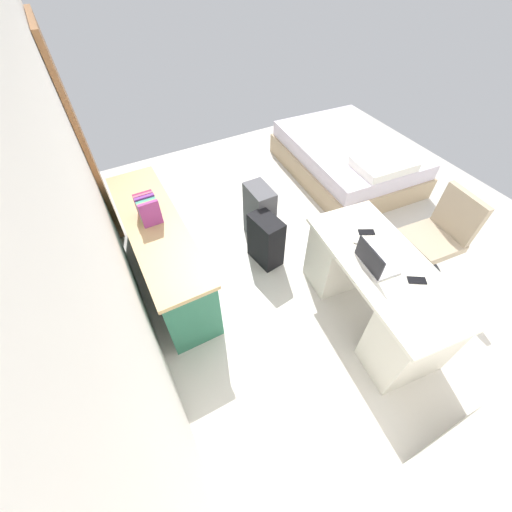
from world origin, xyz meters
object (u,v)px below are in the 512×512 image
object	(u,v)px
bed	(347,158)
figurine_small	(143,199)
cell_phone_by_mouse	(366,232)
suitcase_spare_grey	(259,214)
laptop	(374,261)
desk	(375,291)
credenza	(163,252)
suitcase_black	(266,240)
computer_mouse	(359,240)
office_chair	(434,242)
cell_phone_near_laptop	(417,280)

from	to	relation	value
bed	figurine_small	size ratio (longest dim) A/B	18.19
cell_phone_by_mouse	figurine_small	size ratio (longest dim) A/B	1.24
suitcase_spare_grey	laptop	bearing A→B (deg)	-169.92
desk	credenza	distance (m)	1.98
desk	suitcase_spare_grey	xyz separation A→B (m)	(1.41, 0.36, -0.05)
cell_phone_by_mouse	suitcase_black	bearing A→B (deg)	66.39
suitcase_black	suitcase_spare_grey	size ratio (longest dim) A/B	0.85
credenza	computer_mouse	bearing A→B (deg)	-125.59
cell_phone_by_mouse	figurine_small	xyz separation A→B (m)	(1.28, 1.57, 0.05)
credenza	laptop	xyz separation A→B (m)	(-1.28, -1.36, 0.42)
laptop	office_chair	bearing A→B (deg)	-83.55
cell_phone_near_laptop	suitcase_spare_grey	bearing A→B (deg)	47.41
suitcase_spare_grey	cell_phone_by_mouse	size ratio (longest dim) A/B	4.88
suitcase_spare_grey	laptop	size ratio (longest dim) A/B	1.99
computer_mouse	cell_phone_by_mouse	bearing A→B (deg)	-61.87
suitcase_black	suitcase_spare_grey	xyz separation A→B (m)	(0.35, -0.12, 0.05)
suitcase_spare_grey	computer_mouse	xyz separation A→B (m)	(-1.11, -0.33, 0.42)
credenza	cell_phone_by_mouse	bearing A→B (deg)	-121.89
bed	suitcase_black	world-z (taller)	bed
cell_phone_near_laptop	cell_phone_by_mouse	distance (m)	0.58
suitcase_black	cell_phone_by_mouse	xyz separation A→B (m)	(-0.71, -0.57, 0.46)
bed	suitcase_spare_grey	bearing A→B (deg)	107.82
laptop	computer_mouse	size ratio (longest dim) A/B	3.33
credenza	office_chair	bearing A→B (deg)	-116.49
cell_phone_by_mouse	figurine_small	bearing A→B (deg)	78.21
credenza	cell_phone_near_laptop	xyz separation A→B (m)	(-1.56, -1.55, 0.37)
office_chair	figurine_small	bearing A→B (deg)	57.82
office_chair	cell_phone_near_laptop	world-z (taller)	office_chair
bed	cell_phone_by_mouse	xyz separation A→B (m)	(-1.59, 1.21, 0.50)
suitcase_black	cell_phone_by_mouse	size ratio (longest dim) A/B	4.16
desk	figurine_small	distance (m)	2.24
bed	desk	bearing A→B (deg)	146.15
desk	suitcase_spare_grey	world-z (taller)	desk
suitcase_black	laptop	size ratio (longest dim) A/B	1.70
computer_mouse	figurine_small	distance (m)	1.96
suitcase_spare_grey	suitcase_black	bearing A→B (deg)	161.07
office_chair	figurine_small	xyz separation A→B (m)	(1.48, 2.35, 0.37)
suitcase_spare_grey	computer_mouse	world-z (taller)	computer_mouse
credenza	laptop	bearing A→B (deg)	-133.19
office_chair	suitcase_spare_grey	bearing A→B (deg)	44.67
bed	computer_mouse	world-z (taller)	computer_mouse
suitcase_black	cell_phone_near_laptop	size ratio (longest dim) A/B	4.16
suitcase_black	cell_phone_by_mouse	distance (m)	1.02
bed	cell_phone_by_mouse	distance (m)	2.06
cell_phone_by_mouse	cell_phone_near_laptop	bearing A→B (deg)	-154.19
suitcase_black	laptop	distance (m)	1.19
office_chair	figurine_small	distance (m)	2.80
desk	cell_phone_near_laptop	distance (m)	0.43
laptop	cell_phone_by_mouse	world-z (taller)	laptop
office_chair	cell_phone_near_laptop	bearing A→B (deg)	115.88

